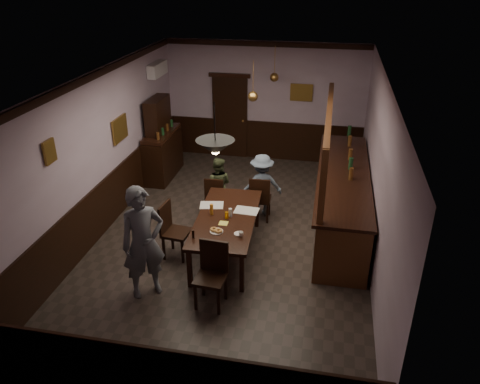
% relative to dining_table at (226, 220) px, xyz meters
% --- Properties ---
extents(room, '(5.01, 8.01, 3.01)m').
position_rel_dining_table_xyz_m(room, '(-0.02, 0.62, 0.81)').
color(room, '#2D2621').
rests_on(room, ground).
extents(dining_table, '(1.10, 2.24, 0.75)m').
position_rel_dining_table_xyz_m(dining_table, '(0.00, 0.00, 0.00)').
color(dining_table, black).
rests_on(dining_table, ground).
extents(chair_far_left, '(0.39, 0.39, 0.89)m').
position_rel_dining_table_xyz_m(chair_far_left, '(-0.51, 1.25, -0.20)').
color(chair_far_left, black).
rests_on(chair_far_left, ground).
extents(chair_far_right, '(0.42, 0.42, 0.95)m').
position_rel_dining_table_xyz_m(chair_far_right, '(0.39, 1.29, -0.16)').
color(chair_far_right, black).
rests_on(chair_far_right, ground).
extents(chair_near, '(0.48, 0.48, 1.03)m').
position_rel_dining_table_xyz_m(chair_near, '(0.07, -1.31, -0.12)').
color(chair_near, black).
rests_on(chair_near, ground).
extents(chair_side, '(0.48, 0.48, 1.01)m').
position_rel_dining_table_xyz_m(chair_side, '(-0.92, -0.23, -0.13)').
color(chair_side, black).
rests_on(chair_side, ground).
extents(person_standing, '(0.80, 0.76, 1.83)m').
position_rel_dining_table_xyz_m(person_standing, '(-0.99, -1.30, 0.23)').
color(person_standing, slate).
rests_on(person_standing, ground).
extents(person_seated_left, '(0.58, 0.45, 1.18)m').
position_rel_dining_table_xyz_m(person_seated_left, '(-0.52, 1.53, -0.09)').
color(person_seated_left, '#3F482B').
rests_on(person_seated_left, ground).
extents(person_seated_right, '(0.95, 0.73, 1.30)m').
position_rel_dining_table_xyz_m(person_seated_right, '(0.38, 1.57, -0.03)').
color(person_seated_right, slate).
rests_on(person_seated_right, ground).
extents(newspaper_left, '(0.47, 0.37, 0.01)m').
position_rel_dining_table_xyz_m(newspaper_left, '(-0.35, 0.36, 0.07)').
color(newspaper_left, silver).
rests_on(newspaper_left, dining_table).
extents(newspaper_right, '(0.44, 0.32, 0.01)m').
position_rel_dining_table_xyz_m(newspaper_right, '(0.30, 0.28, 0.07)').
color(newspaper_right, silver).
rests_on(newspaper_right, dining_table).
extents(napkin, '(0.16, 0.16, 0.00)m').
position_rel_dining_table_xyz_m(napkin, '(-0.00, -0.23, 0.07)').
color(napkin, '#E5DC54').
rests_on(napkin, dining_table).
extents(saucer, '(0.15, 0.15, 0.01)m').
position_rel_dining_table_xyz_m(saucer, '(0.32, -0.51, 0.07)').
color(saucer, white).
rests_on(saucer, dining_table).
extents(coffee_cup, '(0.08, 0.08, 0.07)m').
position_rel_dining_table_xyz_m(coffee_cup, '(0.37, -0.58, 0.11)').
color(coffee_cup, white).
rests_on(coffee_cup, saucer).
extents(pastry_plate, '(0.22, 0.22, 0.01)m').
position_rel_dining_table_xyz_m(pastry_plate, '(-0.05, -0.52, 0.07)').
color(pastry_plate, white).
rests_on(pastry_plate, dining_table).
extents(pastry_ring_a, '(0.13, 0.13, 0.04)m').
position_rel_dining_table_xyz_m(pastry_ring_a, '(-0.10, -0.51, 0.10)').
color(pastry_ring_a, '#C68C47').
rests_on(pastry_ring_a, pastry_plate).
extents(pastry_ring_b, '(0.13, 0.13, 0.04)m').
position_rel_dining_table_xyz_m(pastry_ring_b, '(-0.01, -0.53, 0.10)').
color(pastry_ring_b, '#C68C47').
rests_on(pastry_ring_b, pastry_plate).
extents(soda_can, '(0.07, 0.07, 0.12)m').
position_rel_dining_table_xyz_m(soda_can, '(0.02, -0.05, 0.12)').
color(soda_can, orange).
rests_on(soda_can, dining_table).
extents(beer_glass, '(0.06, 0.06, 0.20)m').
position_rel_dining_table_xyz_m(beer_glass, '(-0.27, 0.03, 0.16)').
color(beer_glass, '#BF721E').
rests_on(beer_glass, dining_table).
extents(water_glass, '(0.06, 0.06, 0.15)m').
position_rel_dining_table_xyz_m(water_glass, '(0.06, 0.03, 0.14)').
color(water_glass, silver).
rests_on(water_glass, dining_table).
extents(pepper_mill, '(0.04, 0.04, 0.14)m').
position_rel_dining_table_xyz_m(pepper_mill, '(-0.37, -0.76, 0.13)').
color(pepper_mill, black).
rests_on(pepper_mill, dining_table).
extents(sideboard, '(0.52, 1.45, 1.92)m').
position_rel_dining_table_xyz_m(sideboard, '(-2.23, 2.97, 0.08)').
color(sideboard, black).
rests_on(sideboard, ground).
extents(bar_counter, '(0.97, 4.18, 2.34)m').
position_rel_dining_table_xyz_m(bar_counter, '(1.97, 1.45, -0.09)').
color(bar_counter, '#472B12').
rests_on(bar_counter, ground).
extents(door_back, '(0.90, 0.06, 2.10)m').
position_rel_dining_table_xyz_m(door_back, '(-0.92, 4.57, 0.36)').
color(door_back, black).
rests_on(door_back, ground).
extents(ac_unit, '(0.20, 0.85, 0.30)m').
position_rel_dining_table_xyz_m(ac_unit, '(-2.40, 3.52, 1.76)').
color(ac_unit, white).
rests_on(ac_unit, ground).
extents(picture_left_small, '(0.04, 0.28, 0.36)m').
position_rel_dining_table_xyz_m(picture_left_small, '(-2.48, -0.98, 1.46)').
color(picture_left_small, olive).
rests_on(picture_left_small, ground).
extents(picture_left_large, '(0.04, 0.62, 0.48)m').
position_rel_dining_table_xyz_m(picture_left_large, '(-2.48, 1.42, 1.01)').
color(picture_left_large, olive).
rests_on(picture_left_large, ground).
extents(picture_back, '(0.55, 0.04, 0.42)m').
position_rel_dining_table_xyz_m(picture_back, '(0.88, 4.58, 1.11)').
color(picture_back, olive).
rests_on(picture_back, ground).
extents(pendant_iron, '(0.56, 0.56, 0.77)m').
position_rel_dining_table_xyz_m(pendant_iron, '(0.04, -0.80, 1.65)').
color(pendant_iron, black).
rests_on(pendant_iron, ground).
extents(pendant_brass_mid, '(0.20, 0.20, 0.81)m').
position_rel_dining_table_xyz_m(pendant_brass_mid, '(0.08, 2.15, 1.61)').
color(pendant_brass_mid, '#BF8C3F').
rests_on(pendant_brass_mid, ground).
extents(pendant_brass_far, '(0.20, 0.20, 0.81)m').
position_rel_dining_table_xyz_m(pendant_brass_far, '(0.28, 3.89, 1.61)').
color(pendant_brass_far, '#BF8C3F').
rests_on(pendant_brass_far, ground).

